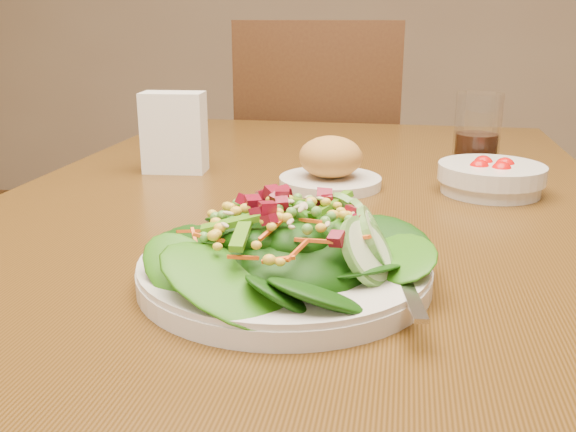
{
  "coord_description": "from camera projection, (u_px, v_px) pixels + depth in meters",
  "views": [
    {
      "loc": [
        0.13,
        -0.89,
        1.0
      ],
      "look_at": [
        0.03,
        -0.29,
        0.81
      ],
      "focal_mm": 40.0,
      "sensor_mm": 36.0,
      "label": 1
    }
  ],
  "objects": [
    {
      "name": "bread_plate",
      "position": [
        330.0,
        166.0,
        0.98
      ],
      "size": [
        0.16,
        0.16,
        0.08
      ],
      "color": "silver",
      "rests_on": "dining_table"
    },
    {
      "name": "chair_far",
      "position": [
        321.0,
        186.0,
        1.88
      ],
      "size": [
        0.46,
        0.47,
        0.99
      ],
      "rotation": [
        0.0,
        0.0,
        3.15
      ],
      "color": "#3D2410",
      "rests_on": "ground_plane"
    },
    {
      "name": "drinking_glass",
      "position": [
        477.0,
        139.0,
        1.07
      ],
      "size": [
        0.08,
        0.08,
        0.13
      ],
      "color": "silver",
      "rests_on": "dining_table"
    },
    {
      "name": "tomato_bowl",
      "position": [
        491.0,
        177.0,
        0.95
      ],
      "size": [
        0.16,
        0.16,
        0.05
      ],
      "color": "silver",
      "rests_on": "dining_table"
    },
    {
      "name": "napkin_holder",
      "position": [
        174.0,
        130.0,
        1.07
      ],
      "size": [
        0.11,
        0.07,
        0.13
      ],
      "rotation": [
        0.0,
        0.0,
        0.09
      ],
      "color": "white",
      "rests_on": "dining_table"
    },
    {
      "name": "salad_plate",
      "position": [
        294.0,
        253.0,
        0.63
      ],
      "size": [
        0.29,
        0.29,
        0.08
      ],
      "rotation": [
        0.0,
        0.0,
        0.35
      ],
      "color": "silver",
      "rests_on": "dining_table"
    },
    {
      "name": "dining_table",
      "position": [
        305.0,
        262.0,
        0.96
      ],
      "size": [
        0.9,
        1.4,
        0.75
      ],
      "color": "#543615",
      "rests_on": "ground_plane"
    }
  ]
}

